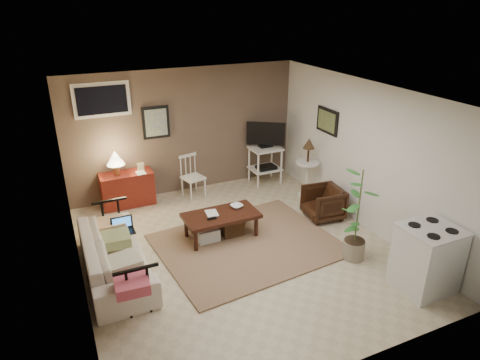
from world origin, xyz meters
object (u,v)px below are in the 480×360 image
stove (427,258)px  red_console (126,186)px  coffee_table (221,224)px  spindle_chair (193,178)px  potted_plant (358,212)px  sofa (114,249)px  armchair (323,202)px  tv_stand (266,152)px  side_table (308,161)px

stove → red_console: bearing=127.1°
coffee_table → spindle_chair: 1.68m
potted_plant → stove: 1.07m
sofa → red_console: size_ratio=1.86×
coffee_table → red_console: size_ratio=1.09×
armchair → potted_plant: (-0.30, -1.24, 0.45)m
sofa → armchair: 3.58m
sofa → potted_plant: 3.45m
tv_stand → side_table: 1.00m
sofa → stove: 4.17m
armchair → sofa: bearing=-81.4°
armchair → stove: bearing=8.0°
coffee_table → potted_plant: 2.13m
red_console → spindle_chair: bearing=-6.5°
red_console → spindle_chair: size_ratio=1.33×
red_console → stove: (3.10, -4.10, 0.07)m
sofa → stove: bearing=-118.7°
tv_stand → armchair: tv_stand is taller
spindle_chair → stove: size_ratio=0.90×
red_console → armchair: size_ratio=1.76×
potted_plant → red_console: bearing=130.6°
spindle_chair → red_console: bearing=173.5°
tv_stand → stove: size_ratio=1.42×
stove → side_table: bearing=87.7°
red_console → armchair: bearing=-32.5°
spindle_chair → potted_plant: bearing=-64.0°
sofa → side_table: 3.95m
side_table → stove: (-0.12, -3.06, -0.27)m
side_table → potted_plant: size_ratio=0.82×
sofa → potted_plant: size_ratio=1.41×
sofa → coffee_table: bearing=-80.2°
sofa → red_console: 2.18m
side_table → armchair: (-0.21, -0.88, -0.42)m
armchair → potted_plant: size_ratio=0.43×
red_console → spindle_chair: 1.24m
tv_stand → armchair: bearing=-83.3°
tv_stand → potted_plant: size_ratio=0.90×
armchair → potted_plant: potted_plant is taller
spindle_chair → armchair: (1.78, -1.78, -0.07)m
red_console → stove: bearing=-52.9°
sofa → potted_plant: bearing=-107.9°
spindle_chair → potted_plant: 3.38m
sofa → potted_plant: (3.27, -1.06, 0.37)m
spindle_chair → stove: (1.87, -3.96, 0.07)m
red_console → potted_plant: 4.18m
spindle_chair → stove: bearing=-64.8°
red_console → tv_stand: (2.80, -0.14, 0.31)m
coffee_table → side_table: (2.09, 0.77, 0.48)m
stove → coffee_table: bearing=130.6°
tv_stand → spindle_chair: bearing=-179.9°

